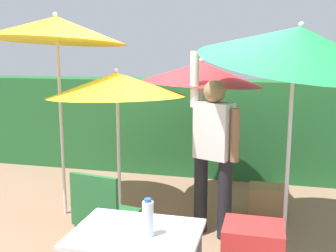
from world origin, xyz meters
name	(u,v)px	position (x,y,z in m)	size (l,w,h in m)	color
ground_plane	(161,236)	(0.00, 0.00, 0.00)	(24.00, 24.00, 0.00)	#937056
hedge_row	(200,126)	(0.00, 2.33, 0.73)	(8.00, 0.70, 1.46)	#23602D
umbrella_rainbow	(201,73)	(0.25, 0.90, 1.63)	(1.47, 1.46, 1.81)	silver
umbrella_orange	(56,29)	(-1.25, 0.29, 2.11)	(1.55, 1.55, 2.31)	silver
umbrella_yellow	(297,44)	(1.24, 0.06, 1.93)	(1.81, 1.78, 2.34)	silver
umbrella_navy	(117,85)	(-0.51, 0.16, 1.53)	(1.45, 1.45, 1.71)	silver
person_vendor	(213,147)	(0.50, 0.17, 0.93)	(0.55, 0.34, 1.88)	black
chair_plastic	(103,214)	(-0.31, -0.74, 0.51)	(0.51, 0.51, 0.89)	#236633
cooler_box	(253,252)	(0.94, -0.59, 0.24)	(0.49, 0.40, 0.48)	red
crate_cardboard	(268,201)	(1.07, 0.78, 0.18)	(0.43, 0.32, 0.36)	#9E7A4C
folding_table	(136,245)	(0.24, -1.48, 0.66)	(0.80, 0.60, 0.75)	#4C4C51
bottle_water	(148,218)	(0.33, -1.52, 0.87)	(0.07, 0.07, 0.24)	silver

